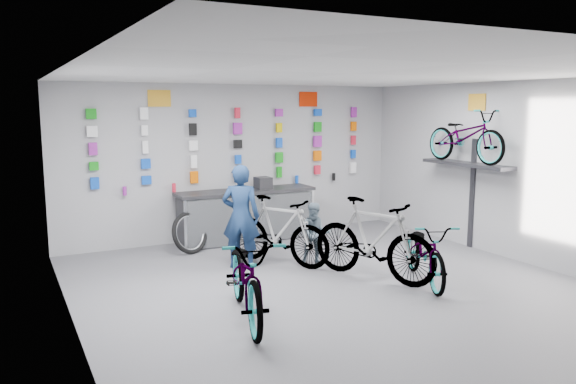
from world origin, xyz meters
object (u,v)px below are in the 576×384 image
bike_left (247,277)px  counter (247,216)px  bike_service (279,231)px  bike_right (426,251)px  bike_center (373,239)px  clerk (241,216)px  customer (315,234)px

bike_left → counter: bearing=81.1°
bike_service → bike_right: bearing=-83.0°
bike_left → bike_center: size_ratio=1.00×
bike_center → bike_right: (0.59, -0.48, -0.15)m
clerk → counter: bearing=-82.3°
counter → bike_right: 3.83m
counter → bike_service: (-0.17, -1.74, 0.08)m
counter → customer: bearing=-79.8°
bike_center → bike_left: bearing=170.5°
counter → bike_service: size_ratio=1.44×
bike_right → bike_left: bearing=-153.8°
bike_center → bike_service: (-0.89, 1.38, -0.05)m
counter → bike_center: size_ratio=1.32×
bike_right → clerk: size_ratio=1.07×
bike_center → clerk: 2.13m
counter → bike_left: 4.05m
counter → bike_service: 1.75m
bike_service → clerk: 0.68m
clerk → customer: clerk is taller
bike_service → clerk: bearing=137.4°
bike_right → bike_service: size_ratio=0.95×
bike_left → bike_service: bearing=68.7°
clerk → customer: size_ratio=1.64×
bike_left → bike_service: (1.42, 1.99, 0.03)m
bike_right → bike_service: bike_service is taller
counter → customer: 2.04m
counter → customer: (0.36, -2.01, 0.03)m
bike_service → clerk: (-0.62, 0.12, 0.27)m
bike_service → clerk: clerk is taller
counter → clerk: clerk is taller
bike_left → bike_center: 2.39m
bike_right → customer: (-0.95, 1.59, 0.04)m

